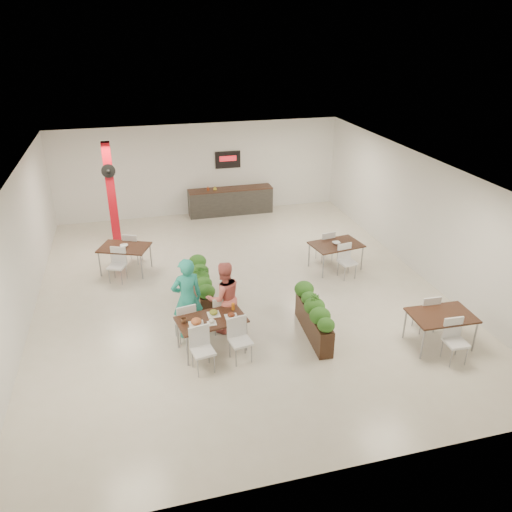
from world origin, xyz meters
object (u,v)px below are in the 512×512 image
at_px(red_column, 112,194).
at_px(service_counter, 230,200).
at_px(planter_left, 202,285).
at_px(diner_woman, 224,297).
at_px(side_table_a, 125,250).
at_px(side_table_c, 441,319).
at_px(main_table, 211,324).
at_px(side_table_b, 336,247).
at_px(planter_right, 314,315).
at_px(diner_man, 187,298).

bearing_deg(red_column, service_counter, 25.00).
relative_size(service_counter, planter_left, 1.51).
relative_size(diner_woman, side_table_a, 1.01).
bearing_deg(red_column, side_table_a, -83.38).
bearing_deg(side_table_c, red_column, 134.62).
bearing_deg(service_counter, main_table, -104.77).
height_order(red_column, diner_woman, red_column).
height_order(side_table_b, side_table_c, same).
relative_size(planter_left, side_table_c, 1.22).
bearing_deg(red_column, planter_left, -64.72).
relative_size(diner_woman, planter_left, 0.84).
distance_m(main_table, planter_left, 1.95).
xyz_separation_m(diner_woman, planter_right, (1.85, -0.69, -0.34)).
xyz_separation_m(service_counter, planter_left, (-2.00, -6.09, 0.02)).
height_order(diner_man, side_table_a, diner_man).
relative_size(service_counter, diner_woman, 1.79).
height_order(main_table, side_table_b, same).
height_order(diner_woman, side_table_c, diner_woman).
height_order(main_table, diner_man, diner_man).
bearing_deg(red_column, main_table, -73.07).
relative_size(planter_right, side_table_c, 1.19).
bearing_deg(diner_woman, red_column, -77.23).
distance_m(planter_left, planter_right, 2.92).
relative_size(side_table_a, side_table_c, 1.01).
relative_size(diner_man, side_table_b, 1.12).
distance_m(side_table_a, side_table_c, 8.26).
distance_m(red_column, service_counter, 4.56).
distance_m(diner_woman, side_table_b, 4.27).
bearing_deg(planter_right, service_counter, 91.01).
distance_m(diner_man, side_table_a, 3.78).
bearing_deg(diner_man, main_table, 111.03).
xyz_separation_m(side_table_a, side_table_b, (5.68, -1.28, 0.00)).
relative_size(planter_left, side_table_b, 1.20).
xyz_separation_m(side_table_a, side_table_c, (6.37, -5.26, -0.00)).
bearing_deg(side_table_b, side_table_c, -88.83).
relative_size(diner_man, diner_woman, 1.12).
xyz_separation_m(diner_man, planter_right, (2.65, -0.69, -0.43)).
height_order(service_counter, diner_man, service_counter).
xyz_separation_m(planter_left, side_table_b, (3.91, 0.98, 0.13)).
bearing_deg(planter_left, side_table_a, 127.97).
bearing_deg(main_table, service_counter, 75.23).
xyz_separation_m(side_table_b, side_table_c, (0.69, -3.98, -0.01)).
relative_size(main_table, side_table_b, 1.08).
xyz_separation_m(planter_right, side_table_c, (2.46, -1.02, 0.14)).
bearing_deg(side_table_a, service_counter, 68.23).
height_order(service_counter, diner_woman, service_counter).
distance_m(main_table, side_table_c, 4.83).
height_order(main_table, planter_right, planter_right).
relative_size(side_table_a, side_table_b, 0.99).
distance_m(planter_right, side_table_b, 3.45).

